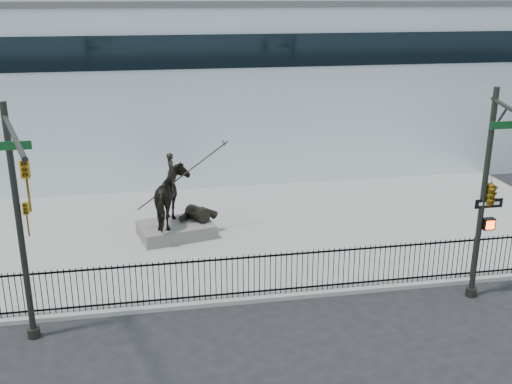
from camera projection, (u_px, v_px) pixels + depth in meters
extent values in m
plane|color=black|center=(268.00, 318.00, 18.70)|extent=(120.00, 120.00, 0.00)
cube|color=gray|center=(235.00, 232.00, 25.20)|extent=(30.00, 12.00, 0.15)
cube|color=silver|center=(202.00, 83.00, 35.93)|extent=(44.00, 14.00, 9.00)
cube|color=black|center=(260.00, 291.00, 19.77)|extent=(22.00, 0.05, 0.05)
cube|color=black|center=(260.00, 257.00, 19.37)|extent=(22.00, 0.05, 0.05)
cube|color=black|center=(260.00, 275.00, 19.58)|extent=(22.00, 0.03, 1.50)
cube|color=#514E4A|center=(176.00, 230.00, 24.56)|extent=(3.27, 2.59, 0.54)
imported|color=black|center=(175.00, 197.00, 24.11)|extent=(2.43, 2.67, 2.31)
imported|color=black|center=(171.00, 172.00, 23.74)|extent=(0.49, 0.64, 1.56)
cylinder|color=black|center=(181.00, 177.00, 23.97)|extent=(3.63, 0.89, 2.35)
cylinder|color=black|center=(34.00, 333.00, 17.64)|extent=(0.36, 0.36, 0.30)
cylinder|color=black|center=(20.00, 227.00, 16.58)|extent=(0.18, 0.18, 7.00)
cylinder|color=black|center=(13.00, 134.00, 13.71)|extent=(1.47, 4.84, 0.12)
imported|color=#B08213|center=(27.00, 186.00, 12.03)|extent=(0.18, 0.22, 1.10)
imported|color=#B08213|center=(27.00, 220.00, 16.55)|extent=(0.16, 0.20, 1.00)
cube|color=#0C3F19|center=(13.00, 146.00, 14.69)|extent=(0.90, 0.03, 0.22)
cylinder|color=black|center=(471.00, 292.00, 20.04)|extent=(0.36, 0.36, 0.30)
cylinder|color=black|center=(483.00, 197.00, 18.98)|extent=(0.18, 0.18, 7.00)
imported|color=#B08213|center=(490.00, 191.00, 18.95)|extent=(0.53, 2.48, 1.00)
cube|color=#0C3F19|center=(505.00, 125.00, 16.97)|extent=(0.90, 0.03, 0.22)
cube|color=black|center=(488.00, 224.00, 19.26)|extent=(0.38, 0.22, 0.38)
cube|color=#FF2D05|center=(490.00, 225.00, 19.15)|extent=(0.28, 0.02, 0.28)
cube|color=black|center=(489.00, 203.00, 19.03)|extent=(0.95, 0.03, 0.30)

